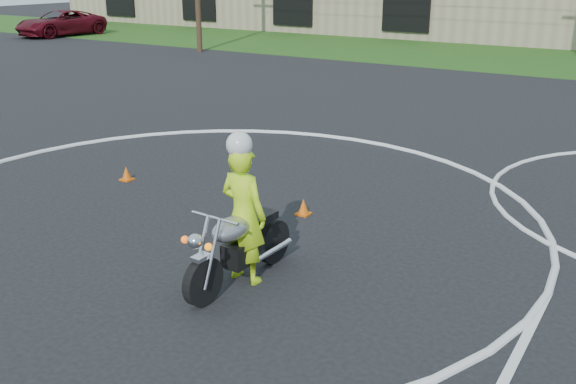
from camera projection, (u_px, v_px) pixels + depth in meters
The scene contains 7 objects.
ground at pixel (80, 273), 9.47m from camera, with size 120.00×120.00×0.00m, color black.
grass_strip at pixel (520, 59), 31.03m from camera, with size 120.00×10.00×0.02m, color #1E4714.
course_markings at pixel (346, 211), 11.86m from camera, with size 19.05×19.05×0.12m.
primary_motorcycle at pixel (238, 246), 8.99m from camera, with size 0.79×2.26×1.19m.
rider_primary_grp at pixel (243, 211), 8.94m from camera, with size 0.75×0.51×2.21m.
pickup_grp at pixel (61, 23), 41.19m from camera, with size 3.20×5.97×1.59m.
traffic_cones at pixel (488, 261), 9.54m from camera, with size 15.12×14.35×0.30m.
Camera 1 is at (7.14, -5.59, 4.29)m, focal length 40.00 mm.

